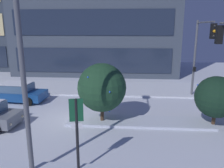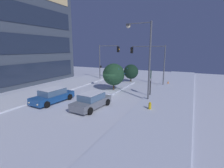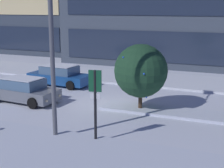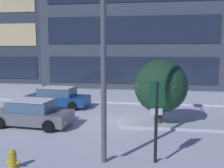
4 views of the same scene
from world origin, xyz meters
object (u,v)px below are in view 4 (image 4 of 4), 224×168
at_px(car_near, 32,113).
at_px(car_far, 57,97).
at_px(street_lamp_arched, 107,18).
at_px(parking_info_sign, 156,112).
at_px(fire_hydrant, 13,161).
at_px(decorated_tree_median, 161,86).

distance_m(car_near, car_far, 4.76).
relative_size(car_far, street_lamp_arched, 0.58).
distance_m(car_far, parking_info_sign, 11.37).
distance_m(car_far, fire_hydrant, 10.22).
relative_size(fire_hydrant, decorated_tree_median, 0.22).
height_order(car_far, fire_hydrant, car_far).
relative_size(parking_info_sign, decorated_tree_median, 0.84).
xyz_separation_m(car_near, decorated_tree_median, (7.15, 1.03, 1.55)).
relative_size(street_lamp_arched, decorated_tree_median, 2.26).
bearing_deg(parking_info_sign, street_lamp_arched, 64.15).
bearing_deg(parking_info_sign, car_near, 47.56).
bearing_deg(street_lamp_arched, parking_info_sign, -103.03).
bearing_deg(car_near, decorated_tree_median, 12.90).
distance_m(car_far, street_lamp_arched, 10.90).
distance_m(street_lamp_arched, fire_hydrant, 6.15).
distance_m(street_lamp_arched, decorated_tree_median, 6.05).
relative_size(fire_hydrant, parking_info_sign, 0.26).
distance_m(fire_hydrant, decorated_tree_median, 8.47).
height_order(car_near, car_far, same).
bearing_deg(parking_info_sign, decorated_tree_median, -15.70).
xyz_separation_m(car_near, fire_hydrant, (1.79, -5.25, -0.32)).
xyz_separation_m(car_far, decorated_tree_median, (7.43, -3.73, 1.55)).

